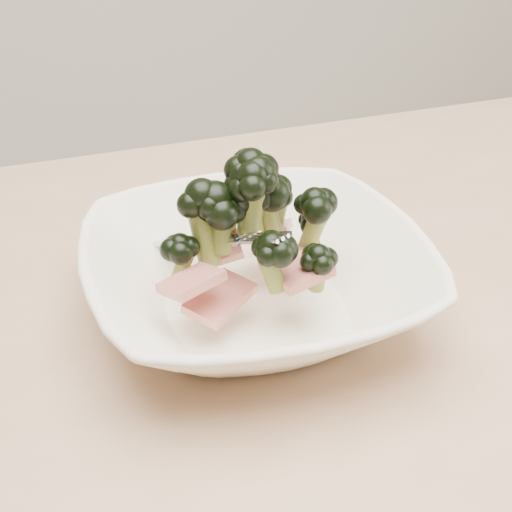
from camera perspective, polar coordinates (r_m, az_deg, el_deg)
name	(u,v)px	position (r m, az deg, el deg)	size (l,w,h in m)	color
dining_table	(299,448)	(0.58, 3.50, -15.08)	(1.20, 0.80, 0.75)	tan
broccoli_dish	(255,268)	(0.53, -0.09, -0.98)	(0.27, 0.27, 0.13)	white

